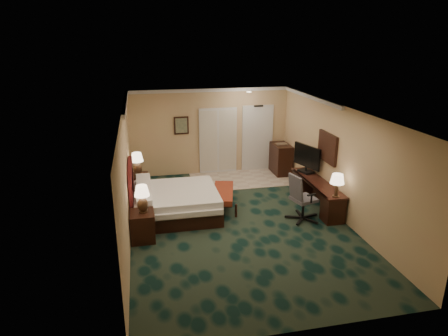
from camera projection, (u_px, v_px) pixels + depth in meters
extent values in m
cube|color=black|center=(238.00, 223.00, 9.52)|extent=(5.00, 7.50, 0.00)
cube|color=white|center=(239.00, 110.00, 8.65)|extent=(5.00, 7.50, 0.00)
cube|color=tan|center=(210.00, 132.00, 12.56)|extent=(5.00, 0.00, 2.70)
cube|color=tan|center=(303.00, 253.00, 5.61)|extent=(5.00, 0.00, 2.70)
cube|color=tan|center=(126.00, 177.00, 8.59)|extent=(0.00, 7.50, 2.70)
cube|color=tan|center=(340.00, 162.00, 9.58)|extent=(0.00, 7.50, 2.70)
cube|color=beige|center=(244.00, 179.00, 12.38)|extent=(3.20, 1.70, 0.01)
cube|color=silver|center=(257.00, 139.00, 12.93)|extent=(1.02, 0.06, 2.18)
cube|color=beige|center=(218.00, 141.00, 12.67)|extent=(1.20, 0.06, 2.10)
cube|color=#485D50|center=(181.00, 125.00, 12.27)|extent=(0.45, 0.06, 0.55)
cube|color=white|center=(328.00, 148.00, 10.06)|extent=(0.05, 0.95, 0.75)
cube|color=white|center=(176.00, 203.00, 9.84)|extent=(2.02, 1.87, 0.64)
cube|color=black|center=(143.00, 226.00, 8.64)|extent=(0.51, 0.59, 0.64)
cube|color=black|center=(140.00, 185.00, 11.10)|extent=(0.47, 0.53, 0.58)
cube|color=maroon|center=(223.00, 199.00, 10.27)|extent=(0.81, 1.48, 0.48)
cube|color=black|center=(316.00, 194.00, 10.34)|extent=(0.51, 2.35, 0.68)
cube|color=black|center=(307.00, 159.00, 10.79)|extent=(0.39, 0.96, 0.77)
cube|color=black|center=(281.00, 159.00, 12.76)|extent=(0.50, 0.91, 0.96)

